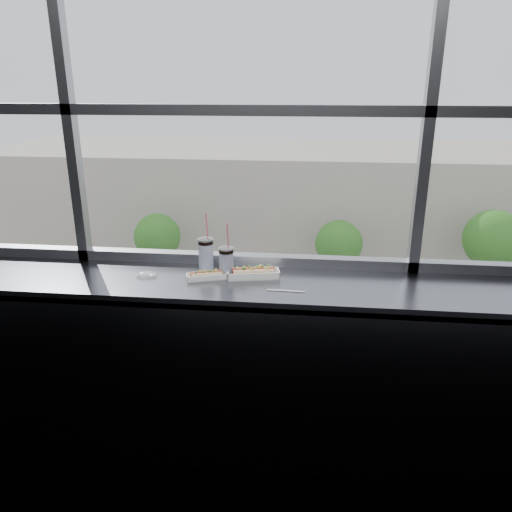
# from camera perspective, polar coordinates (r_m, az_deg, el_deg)

# --- Properties ---
(wall_back_lower) EXTENTS (6.00, 0.00, 6.00)m
(wall_back_lower) POSITION_cam_1_polar(r_m,az_deg,el_deg) (3.27, -1.36, -9.95)
(wall_back_lower) COLOR black
(wall_back_lower) RESTS_ON ground
(window_glass) EXTENTS (6.00, 0.00, 6.00)m
(window_glass) POSITION_cam_1_polar(r_m,az_deg,el_deg) (2.87, -1.60, 22.35)
(window_glass) COLOR silver
(window_glass) RESTS_ON ground
(window_mullions) EXTENTS (6.00, 0.08, 2.40)m
(window_mullions) POSITION_cam_1_polar(r_m,az_deg,el_deg) (2.85, -1.66, 22.37)
(window_mullions) COLOR gray
(window_mullions) RESTS_ON ground
(counter) EXTENTS (6.00, 0.55, 0.06)m
(counter) POSITION_cam_1_polar(r_m,az_deg,el_deg) (2.79, -2.19, -3.40)
(counter) COLOR slate
(counter) RESTS_ON ground
(counter_fascia) EXTENTS (6.00, 0.04, 1.04)m
(counter_fascia) POSITION_cam_1_polar(r_m,az_deg,el_deg) (2.82, -2.83, -15.20)
(counter_fascia) COLOR slate
(counter_fascia) RESTS_ON ground
(hotdog_tray_left) EXTENTS (0.23, 0.14, 0.05)m
(hotdog_tray_left) POSITION_cam_1_polar(r_m,az_deg,el_deg) (2.81, -5.67, -2.21)
(hotdog_tray_left) COLOR white
(hotdog_tray_left) RESTS_ON counter
(hotdog_tray_right) EXTENTS (0.31, 0.15, 0.07)m
(hotdog_tray_right) POSITION_cam_1_polar(r_m,az_deg,el_deg) (2.81, -0.32, -1.94)
(hotdog_tray_right) COLOR white
(hotdog_tray_right) RESTS_ON counter
(soda_cup_left) EXTENTS (0.10, 0.10, 0.35)m
(soda_cup_left) POSITION_cam_1_polar(r_m,az_deg,el_deg) (2.94, -5.75, 0.45)
(soda_cup_left) COLOR white
(soda_cup_left) RESTS_ON counter
(soda_cup_right) EXTENTS (0.09, 0.09, 0.32)m
(soda_cup_right) POSITION_cam_1_polar(r_m,az_deg,el_deg) (2.82, -3.41, -0.52)
(soda_cup_right) COLOR white
(soda_cup_right) RESTS_ON counter
(loose_straw) EXTENTS (0.20, 0.01, 0.01)m
(loose_straw) POSITION_cam_1_polar(r_m,az_deg,el_deg) (2.65, 3.41, -3.99)
(loose_straw) COLOR white
(loose_straw) RESTS_ON counter
(wrapper) EXTENTS (0.11, 0.08, 0.03)m
(wrapper) POSITION_cam_1_polar(r_m,az_deg,el_deg) (2.90, -12.44, -2.03)
(wrapper) COLOR silver
(wrapper) RESTS_ON counter
(plaza_ground) EXTENTS (120.00, 120.00, 0.00)m
(plaza_ground) POSITION_cam_1_polar(r_m,az_deg,el_deg) (48.15, 5.61, 3.53)
(plaza_ground) COLOR gray
(plaza_ground) RESTS_ON ground
(street_asphalt) EXTENTS (80.00, 10.00, 0.06)m
(street_asphalt) POSITION_cam_1_polar(r_m,az_deg,el_deg) (26.33, 4.70, -10.49)
(street_asphalt) COLOR black
(street_asphalt) RESTS_ON plaza_ground
(far_sidewalk) EXTENTS (80.00, 6.00, 0.04)m
(far_sidewalk) POSITION_cam_1_polar(r_m,az_deg,el_deg) (33.51, 5.14, -3.68)
(far_sidewalk) COLOR gray
(far_sidewalk) RESTS_ON plaza_ground
(far_building) EXTENTS (50.00, 14.00, 8.00)m
(far_building) POSITION_cam_1_polar(r_m,az_deg,el_deg) (41.84, 5.66, 6.75)
(far_building) COLOR #B8AFA1
(far_building) RESTS_ON plaza_ground
(car_far_c) EXTENTS (2.80, 6.19, 2.03)m
(car_far_c) POSITION_cam_1_polar(r_m,az_deg,el_deg) (31.14, 25.01, -5.29)
(car_far_c) COLOR beige
(car_far_c) RESTS_ON street_asphalt
(car_far_b) EXTENTS (3.52, 6.98, 2.24)m
(car_far_b) POSITION_cam_1_polar(r_m,az_deg,el_deg) (29.42, 8.87, -4.79)
(car_far_b) COLOR #902404
(car_far_b) RESTS_ON street_asphalt
(car_near_a) EXTENTS (3.70, 7.12, 2.27)m
(car_near_a) POSITION_cam_1_polar(r_m,az_deg,el_deg) (26.21, -26.77, -9.96)
(car_near_a) COLOR #B5B5B5
(car_near_a) RESTS_ON street_asphalt
(car_near_c) EXTENTS (3.16, 6.68, 2.17)m
(car_near_c) POSITION_cam_1_polar(r_m,az_deg,el_deg) (22.36, 2.37, -13.03)
(car_near_c) COLOR brown
(car_near_c) RESTS_ON street_asphalt
(car_far_a) EXTENTS (3.43, 6.97, 2.25)m
(car_far_a) POSITION_cam_1_polar(r_m,az_deg,el_deg) (31.00, -12.93, -3.76)
(car_far_a) COLOR black
(car_far_a) RESTS_ON street_asphalt
(car_near_b) EXTENTS (3.22, 7.11, 2.33)m
(car_near_b) POSITION_cam_1_polar(r_m,az_deg,el_deg) (22.94, -8.57, -12.10)
(car_near_b) COLOR black
(car_near_b) RESTS_ON street_asphalt
(car_near_d) EXTENTS (3.37, 6.57, 2.10)m
(car_near_d) POSITION_cam_1_polar(r_m,az_deg,el_deg) (22.82, 17.50, -13.39)
(car_near_d) COLOR silver
(car_near_d) RESTS_ON street_asphalt
(pedestrian_d) EXTENTS (0.90, 0.67, 2.02)m
(pedestrian_d) POSITION_cam_1_polar(r_m,az_deg,el_deg) (33.05, 20.00, -3.24)
(pedestrian_d) COLOR #66605B
(pedestrian_d) RESTS_ON far_sidewalk
(pedestrian_c) EXTENTS (0.98, 0.74, 2.21)m
(pedestrian_c) POSITION_cam_1_polar(r_m,az_deg,el_deg) (33.57, 12.72, -1.98)
(pedestrian_c) COLOR #66605B
(pedestrian_c) RESTS_ON far_sidewalk
(tree_left) EXTENTS (3.10, 3.10, 4.85)m
(tree_left) POSITION_cam_1_polar(r_m,az_deg,el_deg) (33.88, -11.20, 2.17)
(tree_left) COLOR #47382B
(tree_left) RESTS_ON far_sidewalk
(tree_center) EXTENTS (3.05, 3.05, 4.76)m
(tree_center) POSITION_cam_1_polar(r_m,az_deg,el_deg) (32.44, 9.44, 1.39)
(tree_center) COLOR #47382B
(tree_center) RESTS_ON far_sidewalk
(tree_right) EXTENTS (3.64, 3.64, 5.69)m
(tree_right) POSITION_cam_1_polar(r_m,az_deg,el_deg) (34.14, 25.47, 1.75)
(tree_right) COLOR #47382B
(tree_right) RESTS_ON far_sidewalk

